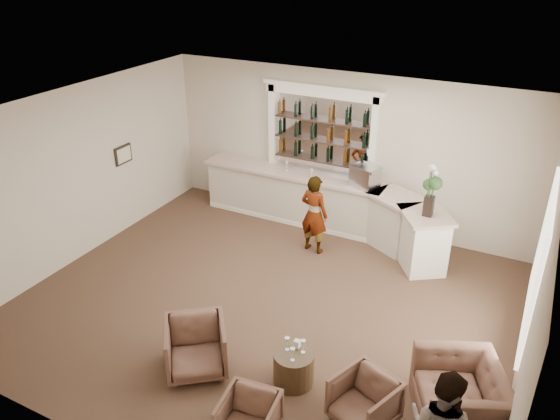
# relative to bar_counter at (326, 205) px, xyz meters

# --- Properties ---
(ground) EXTENTS (8.00, 8.00, 0.00)m
(ground) POSITION_rel_bar_counter_xyz_m (0.16, -3.00, -0.57)
(ground) COLOR brown
(ground) RESTS_ON ground
(room_shell) EXTENTS (8.04, 7.02, 3.32)m
(room_shell) POSITION_rel_bar_counter_xyz_m (0.33, -2.29, 1.77)
(room_shell) COLOR beige
(room_shell) RESTS_ON ground
(bar_counter) EXTENTS (5.72, 1.80, 1.14)m
(bar_counter) POSITION_rel_bar_counter_xyz_m (0.00, 0.00, 0.00)
(bar_counter) COLOR white
(bar_counter) RESTS_ON ground
(back_bar_alcove) EXTENTS (2.64, 0.25, 3.00)m
(back_bar_alcove) POSITION_rel_bar_counter_xyz_m (-0.34, 0.41, 1.46)
(back_bar_alcove) COLOR white
(back_bar_alcove) RESTS_ON ground
(cocktail_table) EXTENTS (0.57, 0.57, 0.50)m
(cocktail_table) POSITION_rel_bar_counter_xyz_m (1.39, -4.43, -0.32)
(cocktail_table) COLOR #4F3B22
(cocktail_table) RESTS_ON ground
(sommelier) EXTENTS (0.64, 0.47, 1.61)m
(sommelier) POSITION_rel_bar_counter_xyz_m (0.14, -0.95, 0.23)
(sommelier) COLOR gray
(sommelier) RESTS_ON ground
(armchair_left) EXTENTS (1.20, 1.20, 0.79)m
(armchair_left) POSITION_rel_bar_counter_xyz_m (0.03, -4.84, -0.18)
(armchair_left) COLOR brown
(armchair_left) RESTS_ON ground
(armchair_center) EXTENTS (0.76, 0.77, 0.63)m
(armchair_center) POSITION_rel_bar_counter_xyz_m (1.32, -5.57, -0.26)
(armchair_center) COLOR brown
(armchair_center) RESTS_ON ground
(armchair_right) EXTENTS (0.94, 0.96, 0.68)m
(armchair_right) POSITION_rel_bar_counter_xyz_m (2.50, -4.65, -0.24)
(armchair_right) COLOR brown
(armchair_right) RESTS_ON ground
(armchair_far) EXTENTS (1.45, 1.53, 0.78)m
(armchair_far) POSITION_rel_bar_counter_xyz_m (3.56, -4.04, -0.19)
(armchair_far) COLOR brown
(armchair_far) RESTS_ON ground
(espresso_machine) EXTENTS (0.61, 0.56, 0.44)m
(espresso_machine) POSITION_rel_bar_counter_xyz_m (0.80, 0.05, 0.79)
(espresso_machine) COLOR #B5B6BA
(espresso_machine) RESTS_ON bar_counter
(flower_vase) EXTENTS (0.26, 0.26, 0.99)m
(flower_vase) POSITION_rel_bar_counter_xyz_m (2.25, -0.67, 1.12)
(flower_vase) COLOR black
(flower_vase) RESTS_ON bar_counter
(wine_glass_bar_left) EXTENTS (0.07, 0.07, 0.21)m
(wine_glass_bar_left) POSITION_rel_bar_counter_xyz_m (-0.32, -0.07, 0.67)
(wine_glass_bar_left) COLOR white
(wine_glass_bar_left) RESTS_ON bar_counter
(wine_glass_bar_right) EXTENTS (0.07, 0.07, 0.21)m
(wine_glass_bar_right) POSITION_rel_bar_counter_xyz_m (-0.98, 0.10, 0.67)
(wine_glass_bar_right) COLOR white
(wine_glass_bar_right) RESTS_ON bar_counter
(wine_glass_tbl_a) EXTENTS (0.07, 0.07, 0.21)m
(wine_glass_tbl_a) POSITION_rel_bar_counter_xyz_m (1.27, -4.40, 0.03)
(wine_glass_tbl_a) COLOR white
(wine_glass_tbl_a) RESTS_ON cocktail_table
(wine_glass_tbl_b) EXTENTS (0.07, 0.07, 0.21)m
(wine_glass_tbl_b) POSITION_rel_bar_counter_xyz_m (1.49, -4.35, 0.03)
(wine_glass_tbl_b) COLOR white
(wine_glass_tbl_b) RESTS_ON cocktail_table
(wine_glass_tbl_c) EXTENTS (0.07, 0.07, 0.21)m
(wine_glass_tbl_c) POSITION_rel_bar_counter_xyz_m (1.43, -4.56, 0.03)
(wine_glass_tbl_c) COLOR white
(wine_glass_tbl_c) RESTS_ON cocktail_table
(napkin_holder) EXTENTS (0.08, 0.08, 0.12)m
(napkin_holder) POSITION_rel_bar_counter_xyz_m (1.37, -4.29, -0.01)
(napkin_holder) COLOR white
(napkin_holder) RESTS_ON cocktail_table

